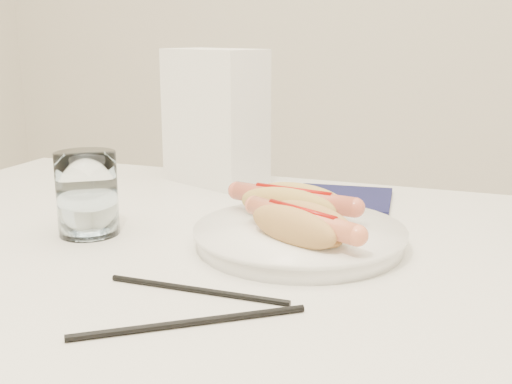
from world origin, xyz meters
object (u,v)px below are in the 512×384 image
(plate, at_px, (300,238))
(hotdog_left, at_px, (293,204))
(hotdog_right, at_px, (302,225))
(water_glass, at_px, (87,194))
(napkin_box, at_px, (215,117))
(table, at_px, (237,295))

(plate, xyz_separation_m, hotdog_left, (-0.02, 0.04, 0.03))
(plate, distance_m, hotdog_right, 0.05)
(water_glass, distance_m, napkin_box, 0.34)
(hotdog_left, distance_m, hotdog_right, 0.09)
(plate, relative_size, water_glass, 2.32)
(hotdog_left, height_order, water_glass, water_glass)
(plate, bearing_deg, hotdog_left, 118.15)
(hotdog_right, relative_size, water_glass, 1.43)
(table, bearing_deg, napkin_box, 117.63)
(hotdog_left, distance_m, napkin_box, 0.33)
(table, bearing_deg, water_glass, -177.88)
(plate, relative_size, napkin_box, 1.10)
(hotdog_right, bearing_deg, napkin_box, 155.19)
(table, height_order, plate, plate)
(hotdog_left, xyz_separation_m, napkin_box, (-0.22, 0.24, 0.07))
(water_glass, bearing_deg, napkin_box, 83.45)
(hotdog_left, relative_size, water_glass, 1.57)
(water_glass, relative_size, napkin_box, 0.47)
(table, xyz_separation_m, plate, (0.07, 0.04, 0.07))
(plate, relative_size, hotdog_left, 1.48)
(table, relative_size, napkin_box, 5.20)
(hotdog_left, bearing_deg, hotdog_right, -56.67)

